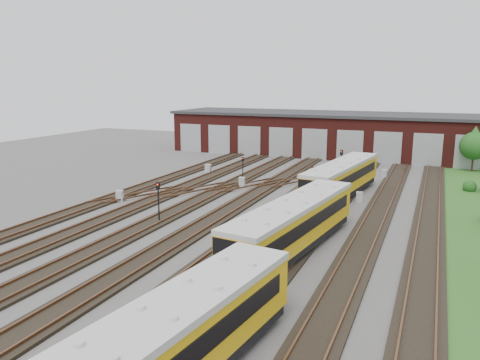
% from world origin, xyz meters
% --- Properties ---
extents(ground, '(120.00, 120.00, 0.00)m').
position_xyz_m(ground, '(0.00, 0.00, 0.00)').
color(ground, '#484643').
rests_on(ground, ground).
extents(track_network, '(30.40, 70.00, 0.33)m').
position_xyz_m(track_network, '(-0.17, 0.59, 0.11)').
color(track_network, black).
rests_on(track_network, ground).
extents(maintenance_shed, '(51.00, 12.50, 6.35)m').
position_xyz_m(maintenance_shed, '(-0.01, 39.97, 3.20)').
color(maintenance_shed, '#4D1713').
rests_on(maintenance_shed, ground).
extents(metro_train, '(4.67, 47.21, 3.10)m').
position_xyz_m(metro_train, '(6.00, -3.02, 1.92)').
color(metro_train, black).
rests_on(metro_train, ground).
extents(signal_mast_0, '(0.32, 0.30, 3.26)m').
position_xyz_m(signal_mast_0, '(-5.75, -0.69, 2.11)').
color(signal_mast_0, black).
rests_on(signal_mast_0, ground).
extents(signal_mast_1, '(0.24, 0.23, 3.00)m').
position_xyz_m(signal_mast_1, '(-5.04, 14.86, 1.92)').
color(signal_mast_1, black).
rests_on(signal_mast_1, ground).
extents(signal_mast_2, '(0.24, 0.23, 2.59)m').
position_xyz_m(signal_mast_2, '(2.73, 14.40, 1.68)').
color(signal_mast_2, black).
rests_on(signal_mast_2, ground).
extents(signal_mast_3, '(0.32, 0.30, 3.82)m').
position_xyz_m(signal_mast_3, '(4.78, 18.69, 2.42)').
color(signal_mast_3, black).
rests_on(signal_mast_3, ground).
extents(relay_cabinet_0, '(0.77, 0.70, 1.04)m').
position_xyz_m(relay_cabinet_0, '(-12.74, 3.53, 0.52)').
color(relay_cabinet_0, '#A9ACAE').
rests_on(relay_cabinet_0, ground).
extents(relay_cabinet_1, '(0.73, 0.63, 1.12)m').
position_xyz_m(relay_cabinet_1, '(-11.34, 18.96, 0.56)').
color(relay_cabinet_1, '#A9ACAE').
rests_on(relay_cabinet_1, ground).
extents(relay_cabinet_2, '(0.73, 0.65, 1.04)m').
position_xyz_m(relay_cabinet_2, '(-4.65, 13.67, 0.52)').
color(relay_cabinet_2, '#A9ACAE').
rests_on(relay_cabinet_2, ground).
extents(relay_cabinet_3, '(0.63, 0.53, 1.02)m').
position_xyz_m(relay_cabinet_3, '(8.73, 24.14, 0.51)').
color(relay_cabinet_3, '#A9ACAE').
rests_on(relay_cabinet_3, ground).
extents(relay_cabinet_4, '(0.66, 0.58, 0.97)m').
position_xyz_m(relay_cabinet_4, '(7.86, 12.00, 0.49)').
color(relay_cabinet_4, '#A9ACAE').
rests_on(relay_cabinet_4, ground).
extents(tree_0, '(3.42, 3.42, 5.67)m').
position_xyz_m(tree_0, '(18.32, 32.70, 3.65)').
color(tree_0, '#362418').
rests_on(tree_0, ground).
extents(bush_1, '(1.33, 1.33, 1.33)m').
position_xyz_m(bush_1, '(17.50, 20.87, 0.67)').
color(bush_1, '#144212').
rests_on(bush_1, ground).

